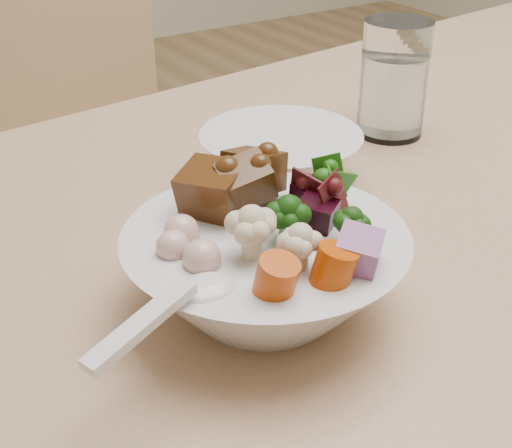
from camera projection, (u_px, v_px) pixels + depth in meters
name	position (u px, v px, depth m)	size (l,w,h in m)	color
dining_table	(491.00, 218.00, 0.84)	(1.67, 1.06, 0.74)	tan
chair_far	(90.00, 176.00, 1.31)	(0.44, 0.44, 0.90)	tan
food_bowl	(266.00, 264.00, 0.55)	(0.22, 0.22, 0.12)	silver
soup_spoon	(190.00, 298.00, 0.46)	(0.13, 0.06, 0.02)	silver
water_glass	(393.00, 84.00, 0.84)	(0.08, 0.08, 0.14)	white
side_bowl	(281.00, 159.00, 0.74)	(0.17, 0.17, 0.06)	silver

